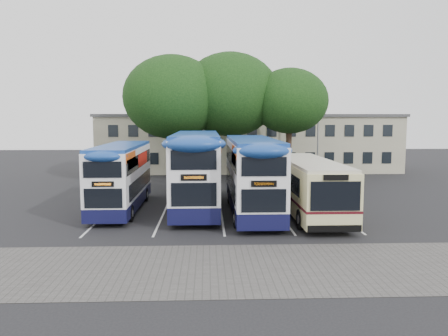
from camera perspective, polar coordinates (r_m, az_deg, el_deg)
name	(u,v)px	position (r m, az deg, el deg)	size (l,w,h in m)	color
ground	(299,233)	(22.52, 9.72, -8.39)	(120.00, 120.00, 0.00)	black
paving_strip	(274,267)	(17.47, 6.60, -12.75)	(40.00, 6.00, 0.01)	#595654
bay_lines	(221,212)	(26.92, -0.39, -5.83)	(14.12, 11.00, 0.01)	silver
depot_building	(248,142)	(48.56, 3.19, 3.42)	(32.40, 8.40, 6.20)	#A6A086
lamp_post	(318,125)	(42.60, 12.21, 5.46)	(0.25, 1.05, 9.06)	gray
tree_left	(172,97)	(38.67, -6.76, 9.16)	(8.56, 8.56, 11.23)	black
tree_mid	(230,95)	(39.53, 0.79, 9.56)	(8.77, 8.77, 11.60)	black
tree_right	(290,101)	(38.84, 8.55, 8.63)	(6.69, 6.69, 10.11)	black
bus_dd_left	(122,174)	(28.15, -13.23, -0.78)	(2.40, 9.88, 4.12)	#0F1038
bus_dd_mid	(197,167)	(27.79, -3.61, 0.10)	(2.81, 11.58, 4.83)	#0F1038
bus_dd_right	(252,172)	(26.41, 3.68, -0.57)	(2.65, 10.92, 4.55)	#0F1038
bus_single	(308,183)	(26.78, 10.95, -1.99)	(2.79, 10.97, 3.27)	beige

